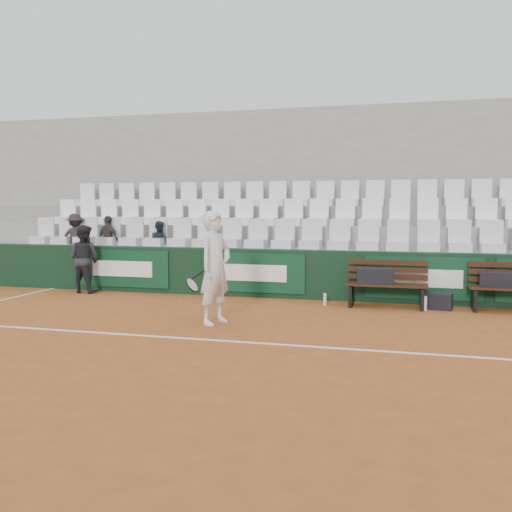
{
  "coord_description": "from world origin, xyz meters",
  "views": [
    {
      "loc": [
        2.96,
        -7.5,
        1.9
      ],
      "look_at": [
        0.26,
        2.4,
        1.0
      ],
      "focal_mm": 40.0,
      "sensor_mm": 36.0,
      "label": 1
    }
  ],
  "objects_px": {
    "bench_left": "(386,296)",
    "sports_bag_ground": "(438,301)",
    "sports_bag_left": "(375,276)",
    "water_bottle_near": "(325,299)",
    "sports_bag_right": "(497,280)",
    "ball_kid": "(84,259)",
    "spectator_a": "(75,219)",
    "water_bottle_far": "(425,303)",
    "spectator_c": "(159,223)",
    "tennis_player": "(215,268)",
    "spectator_b": "(108,220)"
  },
  "relations": [
    {
      "from": "tennis_player",
      "to": "spectator_b",
      "type": "relative_size",
      "value": 1.61
    },
    {
      "from": "bench_left",
      "to": "water_bottle_near",
      "type": "bearing_deg",
      "value": -177.69
    },
    {
      "from": "water_bottle_far",
      "to": "ball_kid",
      "type": "relative_size",
      "value": 0.18
    },
    {
      "from": "water_bottle_far",
      "to": "ball_kid",
      "type": "bearing_deg",
      "value": 177.37
    },
    {
      "from": "sports_bag_left",
      "to": "spectator_c",
      "type": "distance_m",
      "value": 5.16
    },
    {
      "from": "sports_bag_left",
      "to": "water_bottle_near",
      "type": "bearing_deg",
      "value": 179.93
    },
    {
      "from": "ball_kid",
      "to": "spectator_c",
      "type": "distance_m",
      "value": 1.83
    },
    {
      "from": "spectator_a",
      "to": "bench_left",
      "type": "bearing_deg",
      "value": 155.2
    },
    {
      "from": "sports_bag_right",
      "to": "water_bottle_near",
      "type": "bearing_deg",
      "value": -177.54
    },
    {
      "from": "sports_bag_ground",
      "to": "water_bottle_near",
      "type": "xyz_separation_m",
      "value": [
        -2.08,
        -0.12,
        -0.04
      ]
    },
    {
      "from": "bench_left",
      "to": "ball_kid",
      "type": "relative_size",
      "value": 1.01
    },
    {
      "from": "ball_kid",
      "to": "spectator_a",
      "type": "distance_m",
      "value": 1.53
    },
    {
      "from": "sports_bag_ground",
      "to": "spectator_c",
      "type": "bearing_deg",
      "value": 169.98
    },
    {
      "from": "sports_bag_right",
      "to": "spectator_b",
      "type": "xyz_separation_m",
      "value": [
        -8.39,
        1.06,
        0.98
      ]
    },
    {
      "from": "bench_left",
      "to": "sports_bag_ground",
      "type": "height_order",
      "value": "bench_left"
    },
    {
      "from": "water_bottle_near",
      "to": "spectator_a",
      "type": "xyz_separation_m",
      "value": [
        -6.19,
        1.19,
        1.47
      ]
    },
    {
      "from": "water_bottle_near",
      "to": "tennis_player",
      "type": "relative_size",
      "value": 0.13
    },
    {
      "from": "sports_bag_ground",
      "to": "spectator_b",
      "type": "height_order",
      "value": "spectator_b"
    },
    {
      "from": "sports_bag_right",
      "to": "ball_kid",
      "type": "height_order",
      "value": "ball_kid"
    },
    {
      "from": "sports_bag_ground",
      "to": "spectator_b",
      "type": "xyz_separation_m",
      "value": [
        -7.39,
        1.08,
        1.41
      ]
    },
    {
      "from": "water_bottle_far",
      "to": "spectator_a",
      "type": "xyz_separation_m",
      "value": [
        -8.03,
        1.3,
        1.45
      ]
    },
    {
      "from": "sports_bag_left",
      "to": "sports_bag_right",
      "type": "bearing_deg",
      "value": 3.56
    },
    {
      "from": "water_bottle_near",
      "to": "ball_kid",
      "type": "xyz_separation_m",
      "value": [
        -5.36,
        0.22,
        0.63
      ]
    },
    {
      "from": "spectator_b",
      "to": "bench_left",
      "type": "bearing_deg",
      "value": -169.45
    },
    {
      "from": "bench_left",
      "to": "spectator_c",
      "type": "height_order",
      "value": "spectator_c"
    },
    {
      "from": "spectator_a",
      "to": "sports_bag_ground",
      "type": "bearing_deg",
      "value": 156.66
    },
    {
      "from": "bench_left",
      "to": "spectator_a",
      "type": "relative_size",
      "value": 1.28
    },
    {
      "from": "bench_left",
      "to": "sports_bag_ground",
      "type": "xyz_separation_m",
      "value": [
        0.93,
        0.07,
        -0.08
      ]
    },
    {
      "from": "tennis_player",
      "to": "water_bottle_near",
      "type": "bearing_deg",
      "value": 56.29
    },
    {
      "from": "sports_bag_left",
      "to": "water_bottle_near",
      "type": "distance_m",
      "value": 1.05
    },
    {
      "from": "ball_kid",
      "to": "spectator_c",
      "type": "height_order",
      "value": "spectator_c"
    },
    {
      "from": "bench_left",
      "to": "water_bottle_far",
      "type": "distance_m",
      "value": 0.72
    },
    {
      "from": "water_bottle_near",
      "to": "ball_kid",
      "type": "distance_m",
      "value": 5.4
    },
    {
      "from": "bench_left",
      "to": "sports_bag_left",
      "type": "height_order",
      "value": "sports_bag_left"
    },
    {
      "from": "ball_kid",
      "to": "spectator_a",
      "type": "relative_size",
      "value": 1.27
    },
    {
      "from": "sports_bag_right",
      "to": "water_bottle_near",
      "type": "xyz_separation_m",
      "value": [
        -3.08,
        -0.13,
        -0.47
      ]
    },
    {
      "from": "tennis_player",
      "to": "spectator_a",
      "type": "relative_size",
      "value": 1.55
    },
    {
      "from": "water_bottle_far",
      "to": "spectator_b",
      "type": "xyz_separation_m",
      "value": [
        -7.15,
        1.3,
        1.43
      ]
    },
    {
      "from": "water_bottle_far",
      "to": "spectator_a",
      "type": "relative_size",
      "value": 0.23
    },
    {
      "from": "tennis_player",
      "to": "spectator_b",
      "type": "distance_m",
      "value": 5.16
    },
    {
      "from": "water_bottle_far",
      "to": "spectator_c",
      "type": "bearing_deg",
      "value": 167.49
    },
    {
      "from": "water_bottle_far",
      "to": "spectator_b",
      "type": "relative_size",
      "value": 0.24
    },
    {
      "from": "water_bottle_near",
      "to": "spectator_c",
      "type": "distance_m",
      "value": 4.4
    },
    {
      "from": "ball_kid",
      "to": "sports_bag_right",
      "type": "bearing_deg",
      "value": -173.29
    },
    {
      "from": "sports_bag_ground",
      "to": "water_bottle_near",
      "type": "bearing_deg",
      "value": -176.84
    },
    {
      "from": "spectator_a",
      "to": "spectator_b",
      "type": "relative_size",
      "value": 1.04
    },
    {
      "from": "bench_left",
      "to": "spectator_a",
      "type": "bearing_deg",
      "value": 171.13
    },
    {
      "from": "tennis_player",
      "to": "sports_bag_right",
      "type": "bearing_deg",
      "value": 27.07
    },
    {
      "from": "bench_left",
      "to": "sports_bag_right",
      "type": "relative_size",
      "value": 2.62
    },
    {
      "from": "water_bottle_near",
      "to": "spectator_b",
      "type": "height_order",
      "value": "spectator_b"
    }
  ]
}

